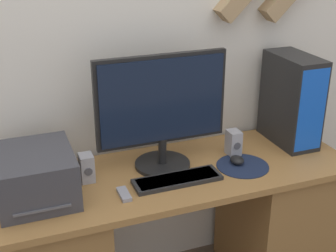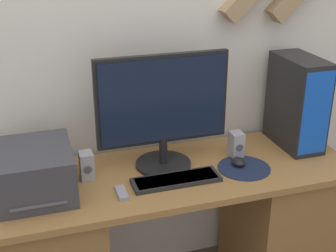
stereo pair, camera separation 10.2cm
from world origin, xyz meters
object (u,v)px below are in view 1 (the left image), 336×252
mouse (237,160)px  printer (36,175)px  monitor (162,107)px  speaker_left (87,168)px  remote_control (124,194)px  speaker_right (234,143)px  keyboard (177,179)px  computer_tower (292,100)px

mouse → printer: size_ratio=0.21×
monitor → speaker_left: bearing=-177.6°
printer → remote_control: 0.35m
speaker_left → speaker_right: 0.69m
monitor → keyboard: bearing=-86.6°
mouse → computer_tower: (0.35, 0.13, 0.20)m
monitor → speaker_right: 0.41m
remote_control → mouse: bearing=8.3°
keyboard → mouse: bearing=9.1°
monitor → speaker_right: monitor is taller
printer → speaker_left: printer is taller
monitor → speaker_right: bearing=-2.5°
computer_tower → remote_control: size_ratio=4.26×
keyboard → printer: 0.57m
keyboard → mouse: 0.31m
mouse → remote_control: (-0.55, -0.08, -0.01)m
mouse → computer_tower: computer_tower is taller
printer → speaker_right: 0.90m
keyboard → speaker_left: (-0.35, 0.14, 0.05)m
mouse → speaker_right: bearing=72.3°
monitor → speaker_right: (0.35, -0.02, -0.22)m
computer_tower → monitor: bearing=-178.3°
speaker_left → speaker_right: same height
printer → speaker_right: (0.90, 0.06, -0.04)m
speaker_right → computer_tower: bearing=6.3°
computer_tower → remote_control: bearing=-167.0°
monitor → printer: 0.59m
keyboard → computer_tower: (0.66, 0.18, 0.21)m
keyboard → speaker_right: bearing=22.8°
speaker_right → printer: bearing=-176.5°
mouse → speaker_right: (0.03, 0.09, 0.04)m
keyboard → speaker_right: 0.37m
printer → remote_control: size_ratio=3.46×
mouse → speaker_right: 0.11m
keyboard → printer: bearing=171.2°
remote_control → speaker_right: bearing=16.6°
keyboard → printer: (-0.56, 0.09, 0.09)m
speaker_left → remote_control: 0.21m
mouse → speaker_left: 0.67m
mouse → printer: printer is taller
speaker_left → printer: bearing=-165.0°
printer → speaker_left: bearing=15.0°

